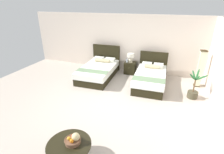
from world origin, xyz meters
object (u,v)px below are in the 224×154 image
Objects in this scene: bed_near_window at (99,71)px; potted_palm at (193,91)px; table_lamp at (131,57)px; coffee_table at (69,148)px; vase at (127,61)px; fruit_bowl at (73,140)px; floor_lamp_corner at (200,69)px; nightstand at (130,68)px; bed_near_corner at (150,78)px.

bed_near_window is 2.23× the size of potted_palm.
table_lamp is 0.45× the size of coffee_table.
bed_near_window reaches higher than vase.
vase is at bearing 91.95° from coffee_table.
bed_near_window is 4.27m from fruit_bowl.
bed_near_window is 1.34m from vase.
floor_lamp_corner is at bearing -7.41° from table_lamp.
potted_palm is (2.54, -1.39, -0.01)m from nightstand.
fruit_bowl is (0.24, -4.88, -0.09)m from vase.
fruit_bowl is (0.07, 0.07, 0.18)m from coffee_table.
potted_palm is (3.71, -0.55, -0.03)m from bed_near_window.
table_lamp is at bearing 139.67° from bed_near_corner.
bed_near_window is 3.99m from floor_lamp_corner.
vase is 3.02m from potted_palm.
table_lamp is at bearing 90.24° from coffee_table.
table_lamp is 0.39× the size of potted_palm.
table_lamp reaches higher than fruit_bowl.
bed_near_window reaches higher than potted_palm.
bed_near_window is at bearing -144.39° from nightstand.
coffee_table is at bearing -124.97° from potted_palm.
vase is 4.88m from fruit_bowl.
floor_lamp_corner is at bearing -7.00° from nightstand.
table_lamp is 0.24m from vase.
floor_lamp_corner is (2.67, 4.58, 0.18)m from fruit_bowl.
table_lamp is at bearing 91.06° from fruit_bowl.
coffee_table is 0.21m from fruit_bowl.
coffee_table is (0.17, -4.94, -0.27)m from vase.
bed_near_corner is at bearing 77.15° from fruit_bowl.
fruit_bowl is at bearing -72.78° from bed_near_window.
table_lamp is at bearing 22.21° from vase.
floor_lamp_corner reaches higher than fruit_bowl.
table_lamp is at bearing 90.00° from nightstand.
bed_near_corner is at bearing 76.42° from coffee_table.
vase is (1.03, 0.80, 0.32)m from bed_near_window.
bed_near_window is at bearing 171.63° from potted_palm.
potted_palm is at bearing -102.15° from floor_lamp_corner.
bed_near_corner is 4.25m from coffee_table.
potted_palm reaches higher than vase.
coffee_table is (-1.00, -4.14, 0.05)m from bed_near_corner.
floor_lamp_corner is at bearing 59.45° from coffee_table.
bed_near_window is at bearing -143.75° from table_lamp.
nightstand is at bearing 151.35° from potted_palm.
nightstand is 4.92m from fruit_bowl.
vase is at bearing 37.95° from bed_near_window.
bed_near_window is 2.19m from bed_near_corner.
bed_near_window is 5.68× the size of table_lamp.
bed_near_corner reaches higher than nightstand.
coffee_table is (1.19, -4.14, 0.04)m from bed_near_window.
bed_near_window reaches higher than nightstand.
bed_near_corner is 1.55× the size of floor_lamp_corner.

